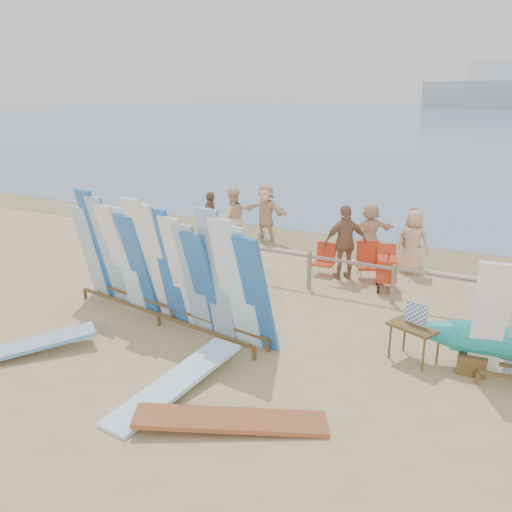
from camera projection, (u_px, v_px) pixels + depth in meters
The scene contains 19 objects.
ground at pixel (247, 336), 10.42m from camera, with size 160.00×160.00×0.00m, color tan.
wet_sand_strip at pixel (363, 246), 16.49m from camera, with size 40.00×2.60×0.01m, color olive.
distant_ship at pixel (500, 90), 165.97m from camera, with size 45.00×8.00×14.00m.
fence at pixel (309, 263), 12.77m from camera, with size 12.08×0.08×0.90m.
main_surfboard_rack at pixel (163, 268), 10.70m from camera, with size 5.22×1.46×2.58m.
vendor_table at pixel (414, 342), 9.34m from camera, with size 0.98×0.85×1.09m.
flat_board_b at pixel (177, 391), 8.48m from camera, with size 0.56×2.70×0.07m, color #97D6F2.
flat_board_c at pixel (231, 427), 7.58m from camera, with size 0.56×2.70×0.07m, color #985229.
flat_board_e at pixel (18, 356), 9.60m from camera, with size 0.56×2.70×0.07m, color silver.
beach_chair_left at pixel (324, 265), 13.90m from camera, with size 0.53×0.55×0.80m.
beach_chair_right at pixel (369, 269), 13.52m from camera, with size 0.79×0.80×0.92m.
stroller at pixel (386, 273), 12.77m from camera, with size 0.73×0.88×1.04m.
beachgoer_extra_1 at pixel (211, 218), 16.54m from camera, with size 0.95×0.41×1.63m, color #8C6042.
beachgoer_4 at pixel (345, 243), 13.37m from camera, with size 1.10×0.48×1.88m, color #8C6042.
beachgoer_11 at pixel (266, 212), 16.99m from camera, with size 1.65×0.53×1.77m, color beige.
beachgoer_5 at pixel (370, 231), 14.96m from camera, with size 1.51×0.49×1.63m, color beige.
beachgoer_2 at pixel (232, 218), 16.09m from camera, with size 0.88×0.42×1.81m, color beige.
beachgoer_6 at pixel (413, 242), 13.83m from camera, with size 0.82×0.39×1.67m, color tan.
beachgoer_7 at pixel (412, 236), 14.61m from camera, with size 0.58×0.32×1.58m, color #8C6042.
Camera 1 is at (4.68, -8.31, 4.48)m, focal length 38.00 mm.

